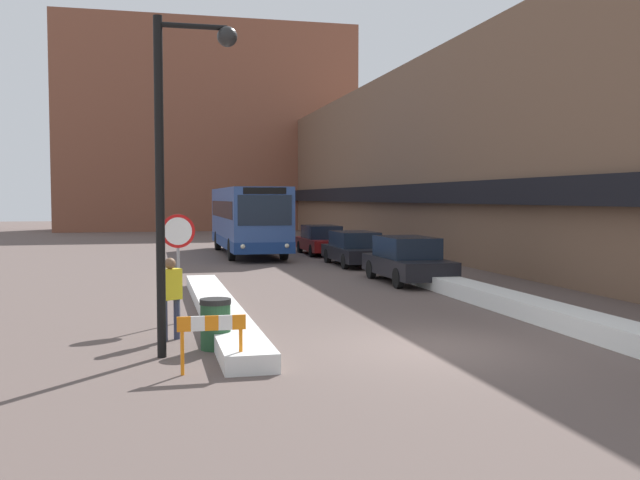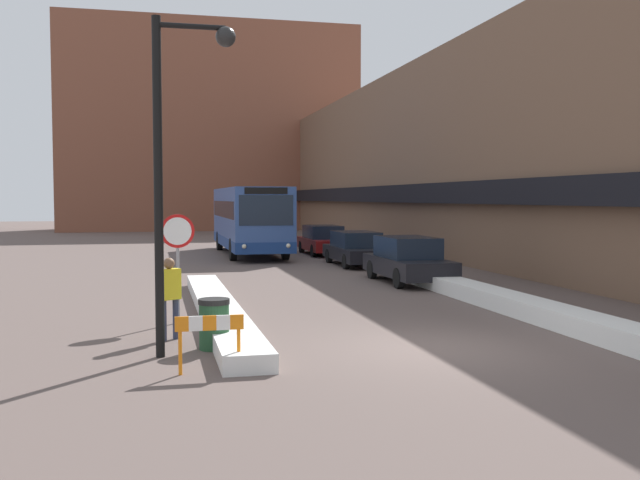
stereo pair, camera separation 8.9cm
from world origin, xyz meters
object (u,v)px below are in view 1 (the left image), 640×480
object	(u,v)px
parked_car_back	(322,240)
pedestrian	(170,291)
stop_sign	(178,244)
construction_barricade	(212,332)
city_bus	(248,219)
trash_bin	(216,324)
street_lamp	(177,146)
parked_car_middle	(355,248)
parked_car_front	(407,260)

from	to	relation	value
parked_car_back	pedestrian	bearing A→B (deg)	-111.44
parked_car_back	stop_sign	size ratio (longest dim) A/B	1.85
stop_sign	pedestrian	bearing A→B (deg)	-96.86
parked_car_back	construction_barricade	distance (m)	24.43
city_bus	trash_bin	world-z (taller)	city_bus
stop_sign	street_lamp	world-z (taller)	street_lamp
parked_car_middle	city_bus	bearing A→B (deg)	118.21
parked_car_front	parked_car_middle	bearing A→B (deg)	90.00
city_bus	parked_car_front	distance (m)	13.54
parked_car_middle	parked_car_front	bearing A→B (deg)	-90.00
stop_sign	parked_car_middle	bearing A→B (deg)	58.02
parked_car_back	construction_barricade	bearing A→B (deg)	-107.69
city_bus	parked_car_back	world-z (taller)	city_bus
parked_car_front	parked_car_middle	distance (m)	6.27
stop_sign	trash_bin	size ratio (longest dim) A/B	2.60
trash_bin	construction_barricade	distance (m)	1.87
parked_car_front	stop_sign	bearing A→B (deg)	-141.59
trash_bin	construction_barricade	xyz separation A→B (m)	(-0.22, -1.85, 0.19)
city_bus	parked_car_middle	xyz separation A→B (m)	(3.61, -6.73, -1.08)
parked_car_back	construction_barricade	size ratio (longest dim) A/B	4.15
stop_sign	parked_car_back	bearing A→B (deg)	67.15
street_lamp	trash_bin	world-z (taller)	street_lamp
parked_car_back	parked_car_middle	bearing A→B (deg)	-90.00
parked_car_back	pedestrian	xyz separation A→B (m)	(-7.99, -20.36, 0.27)
parked_car_back	trash_bin	size ratio (longest dim) A/B	4.80
parked_car_front	parked_car_middle	xyz separation A→B (m)	(0.00, 6.27, -0.05)
parked_car_back	street_lamp	bearing A→B (deg)	-109.83
parked_car_middle	street_lamp	size ratio (longest dim) A/B	0.77
trash_bin	stop_sign	bearing A→B (deg)	100.53
parked_car_middle	pedestrian	distance (m)	16.44
street_lamp	city_bus	bearing A→B (deg)	79.29
city_bus	parked_car_front	size ratio (longest dim) A/B	2.42
city_bus	parked_car_middle	distance (m)	7.72
city_bus	trash_bin	bearing A→B (deg)	-99.19
city_bus	pedestrian	size ratio (longest dim) A/B	6.68
stop_sign	trash_bin	xyz separation A→B (m)	(0.56, -3.01, -1.31)
pedestrian	construction_barricade	distance (m)	2.99
street_lamp	trash_bin	bearing A→B (deg)	33.38
city_bus	parked_car_front	xyz separation A→B (m)	(3.61, -13.01, -1.03)
street_lamp	trash_bin	size ratio (longest dim) A/B	6.30
stop_sign	street_lamp	bearing A→B (deg)	-92.20
parked_car_back	stop_sign	distance (m)	20.01
pedestrian	trash_bin	size ratio (longest dim) A/B	1.73
parked_car_front	construction_barricade	distance (m)	13.28
parked_car_front	stop_sign	distance (m)	9.96
parked_car_front	trash_bin	world-z (taller)	parked_car_front
street_lamp	pedestrian	bearing A→B (deg)	93.77
city_bus	construction_barricade	size ratio (longest dim) A/B	10.00
city_bus	stop_sign	xyz separation A→B (m)	(-4.15, -19.16, 0.00)
parked_car_front	construction_barricade	xyz separation A→B (m)	(-7.42, -11.01, -0.09)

